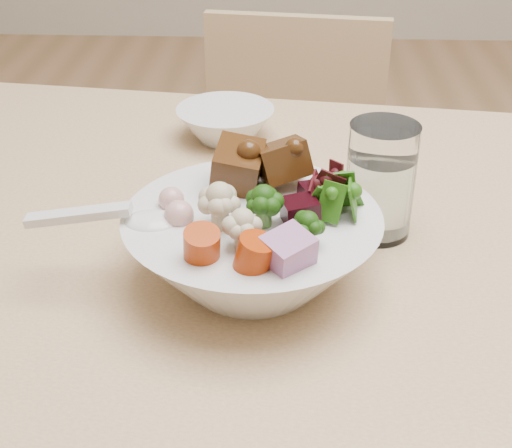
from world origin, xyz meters
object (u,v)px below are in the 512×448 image
(side_bowl, at_px, (226,124))
(dining_table, at_px, (412,312))
(chair_far, at_px, (287,199))
(food_bowl, at_px, (254,242))
(water_glass, at_px, (380,185))

(side_bowl, bearing_deg, dining_table, -52.04)
(chair_far, distance_m, food_bowl, 0.74)
(water_glass, xyz_separation_m, side_bowl, (-0.19, 0.24, -0.04))
(food_bowl, bearing_deg, chair_far, 87.02)
(water_glass, distance_m, side_bowl, 0.31)
(chair_far, bearing_deg, side_bowl, -98.53)
(water_glass, bearing_deg, chair_far, 99.61)
(dining_table, xyz_separation_m, chair_far, (-0.14, 0.62, -0.20))
(food_bowl, distance_m, side_bowl, 0.34)
(food_bowl, bearing_deg, dining_table, 14.31)
(dining_table, bearing_deg, food_bowl, -158.84)
(food_bowl, bearing_deg, side_bowl, 99.39)
(dining_table, height_order, chair_far, chair_far)
(water_glass, bearing_deg, food_bowl, -143.77)
(side_bowl, bearing_deg, food_bowl, -80.61)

